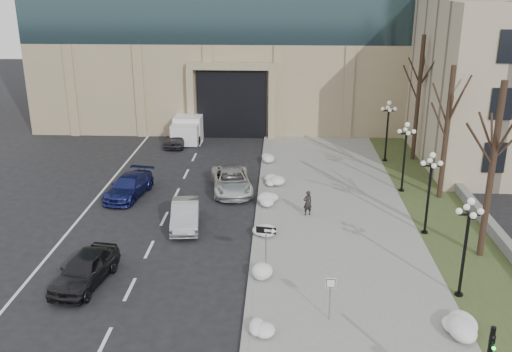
# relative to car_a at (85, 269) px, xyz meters

# --- Properties ---
(sidewalk) EXTENTS (9.00, 40.00, 0.12)m
(sidewalk) POSITION_rel_car_a_xyz_m (12.14, 7.61, -0.70)
(sidewalk) COLOR gray
(sidewalk) RESTS_ON ground
(curb) EXTENTS (0.30, 40.00, 0.14)m
(curb) POSITION_rel_car_a_xyz_m (7.64, 7.61, -0.69)
(curb) COLOR gray
(curb) RESTS_ON ground
(grass_strip) EXTENTS (4.00, 40.00, 0.10)m
(grass_strip) POSITION_rel_car_a_xyz_m (18.64, 7.61, -0.71)
(grass_strip) COLOR #374422
(grass_strip) RESTS_ON ground
(stone_wall) EXTENTS (0.50, 30.00, 0.70)m
(stone_wall) POSITION_rel_car_a_xyz_m (20.64, 9.61, -0.41)
(stone_wall) COLOR gray
(stone_wall) RESTS_ON ground
(car_a) EXTENTS (2.50, 4.71, 1.53)m
(car_a) POSITION_rel_car_a_xyz_m (0.00, 0.00, 0.00)
(car_a) COLOR black
(car_a) RESTS_ON ground
(car_b) EXTENTS (2.02, 4.52, 1.44)m
(car_b) POSITION_rel_car_a_xyz_m (3.59, 6.60, -0.04)
(car_b) COLOR #A0A3A8
(car_b) RESTS_ON ground
(car_c) EXTENTS (2.75, 5.04, 1.38)m
(car_c) POSITION_rel_car_a_xyz_m (-0.81, 11.06, -0.07)
(car_c) COLOR navy
(car_c) RESTS_ON ground
(car_d) EXTENTS (3.32, 5.64, 1.47)m
(car_d) POSITION_rel_car_a_xyz_m (5.72, 12.29, -0.03)
(car_d) COLOR silver
(car_d) RESTS_ON ground
(car_e) EXTENTS (2.07, 4.19, 1.37)m
(car_e) POSITION_rel_car_a_xyz_m (0.33, 22.84, -0.08)
(car_e) COLOR #323136
(car_e) RESTS_ON ground
(pedestrian) EXTENTS (0.65, 0.55, 1.52)m
(pedestrian) POSITION_rel_car_a_xyz_m (10.57, 8.28, 0.12)
(pedestrian) COLOR black
(pedestrian) RESTS_ON sidewalk
(box_truck) EXTENTS (2.45, 6.72, 2.12)m
(box_truck) POSITION_rel_car_a_xyz_m (0.96, 25.47, 0.27)
(box_truck) COLOR silver
(box_truck) RESTS_ON ground
(one_way_sign) EXTENTS (0.99, 0.35, 2.65)m
(one_way_sign) POSITION_rel_car_a_xyz_m (8.47, 0.86, 1.42)
(one_way_sign) COLOR slate
(one_way_sign) RESTS_ON ground
(keep_sign) EXTENTS (0.44, 0.06, 2.03)m
(keep_sign) POSITION_rel_car_a_xyz_m (11.03, -2.56, 0.73)
(keep_sign) COLOR slate
(keep_sign) RESTS_ON ground
(snow_clump_b) EXTENTS (1.10, 1.60, 0.36)m
(snow_clump_b) POSITION_rel_car_a_xyz_m (8.07, -4.01, -0.46)
(snow_clump_b) COLOR white
(snow_clump_b) RESTS_ON sidewalk
(snow_clump_c) EXTENTS (1.10, 1.60, 0.36)m
(snow_clump_c) POSITION_rel_car_a_xyz_m (8.32, 0.77, -0.46)
(snow_clump_c) COLOR white
(snow_clump_c) RESTS_ON sidewalk
(snow_clump_d) EXTENTS (1.10, 1.60, 0.36)m
(snow_clump_d) POSITION_rel_car_a_xyz_m (8.18, 5.46, -0.46)
(snow_clump_d) COLOR white
(snow_clump_d) RESTS_ON sidewalk
(snow_clump_e) EXTENTS (1.10, 1.60, 0.36)m
(snow_clump_e) POSITION_rel_car_a_xyz_m (8.32, 9.86, -0.46)
(snow_clump_e) COLOR white
(snow_clump_e) RESTS_ON sidewalk
(snow_clump_f) EXTENTS (1.10, 1.60, 0.36)m
(snow_clump_f) POSITION_rel_car_a_xyz_m (8.33, 13.75, -0.46)
(snow_clump_f) COLOR white
(snow_clump_f) RESTS_ON sidewalk
(snow_clump_g) EXTENTS (1.10, 1.60, 0.36)m
(snow_clump_g) POSITION_rel_car_a_xyz_m (8.17, 18.60, -0.46)
(snow_clump_g) COLOR white
(snow_clump_g) RESTS_ON sidewalk
(snow_clump_h) EXTENTS (1.10, 1.60, 0.36)m
(snow_clump_h) POSITION_rel_car_a_xyz_m (16.24, -3.37, -0.46)
(snow_clump_h) COLOR white
(snow_clump_h) RESTS_ON sidewalk
(lamppost_a) EXTENTS (1.18, 1.18, 4.76)m
(lamppost_a) POSITION_rel_car_a_xyz_m (16.94, -0.39, 2.31)
(lamppost_a) COLOR black
(lamppost_a) RESTS_ON ground
(lamppost_b) EXTENTS (1.18, 1.18, 4.76)m
(lamppost_b) POSITION_rel_car_a_xyz_m (16.94, 6.11, 2.31)
(lamppost_b) COLOR black
(lamppost_b) RESTS_ON ground
(lamppost_c) EXTENTS (1.18, 1.18, 4.76)m
(lamppost_c) POSITION_rel_car_a_xyz_m (16.94, 12.61, 2.31)
(lamppost_c) COLOR black
(lamppost_c) RESTS_ON ground
(lamppost_d) EXTENTS (1.18, 1.18, 4.76)m
(lamppost_d) POSITION_rel_car_a_xyz_m (16.94, 19.11, 2.31)
(lamppost_d) COLOR black
(lamppost_d) RESTS_ON ground
(tree_near) EXTENTS (3.20, 3.20, 9.00)m
(tree_near) POSITION_rel_car_a_xyz_m (19.14, 3.61, 5.06)
(tree_near) COLOR black
(tree_near) RESTS_ON ground
(tree_mid) EXTENTS (3.20, 3.20, 8.50)m
(tree_mid) POSITION_rel_car_a_xyz_m (19.14, 11.61, 4.74)
(tree_mid) COLOR black
(tree_mid) RESTS_ON ground
(tree_far) EXTENTS (3.20, 3.20, 9.50)m
(tree_far) POSITION_rel_car_a_xyz_m (19.14, 19.61, 5.39)
(tree_far) COLOR black
(tree_far) RESTS_ON ground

